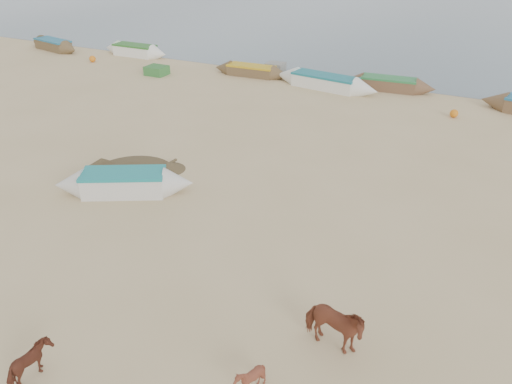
# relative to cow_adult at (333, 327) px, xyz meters

# --- Properties ---
(ground) EXTENTS (140.00, 140.00, 0.00)m
(ground) POSITION_rel_cow_adult_xyz_m (-4.48, 0.77, -0.70)
(ground) COLOR tan
(ground) RESTS_ON ground
(cow_adult) EXTENTS (1.72, 0.91, 1.39)m
(cow_adult) POSITION_rel_cow_adult_xyz_m (0.00, 0.00, 0.00)
(cow_adult) COLOR brown
(cow_adult) RESTS_ON ground
(calf_front) EXTENTS (0.90, 0.86, 0.77)m
(calf_front) POSITION_rel_cow_adult_xyz_m (-1.21, -2.06, -0.31)
(calf_front) COLOR brown
(calf_front) RESTS_ON ground
(calf_right) EXTENTS (1.11, 1.18, 0.94)m
(calf_right) POSITION_rel_cow_adult_xyz_m (-5.79, -3.98, -0.23)
(calf_right) COLOR brown
(calf_right) RESTS_ON ground
(near_canoe) EXTENTS (5.26, 3.63, 0.91)m
(near_canoe) POSITION_rel_cow_adult_xyz_m (-9.81, 4.06, -0.24)
(near_canoe) COLOR silver
(near_canoe) RESTS_ON ground
(debris_pile) EXTENTS (3.95, 3.95, 0.51)m
(debris_pile) POSITION_rel_cow_adult_xyz_m (-10.75, 5.59, -0.44)
(debris_pile) COLOR brown
(debris_pile) RESTS_ON ground
(waterline_canoes) EXTENTS (59.60, 3.49, 0.88)m
(waterline_canoes) POSITION_rel_cow_adult_xyz_m (-5.41, 21.25, -0.28)
(waterline_canoes) COLOR brown
(waterline_canoes) RESTS_ON ground
(beach_clutter) EXTENTS (42.19, 5.77, 0.64)m
(beach_clutter) POSITION_rel_cow_adult_xyz_m (-1.79, 20.56, -0.40)
(beach_clutter) COLOR #316D31
(beach_clutter) RESTS_ON ground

